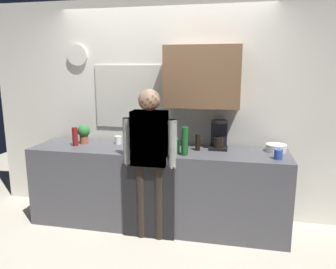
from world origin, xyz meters
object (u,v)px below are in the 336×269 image
Objects in this scene: potted_plant at (84,133)px; person_at_sink at (150,152)px; bottle_red_vinegar at (75,136)px; mixing_bowl at (276,148)px; bottle_green_wine at (185,141)px; cup_blue_mug at (278,154)px; coffee_maker at (219,136)px; dish_soap at (177,146)px; bottle_clear_soda at (147,134)px; person_guest at (150,152)px; bottle_dark_sauce at (198,142)px; cup_white_mug at (118,140)px.

person_at_sink reaches higher than potted_plant.
bottle_red_vinegar reaches higher than mixing_bowl.
mixing_bowl is (2.28, 0.21, -0.07)m from bottle_red_vinegar.
bottle_green_wine reaches higher than cup_blue_mug.
coffee_maker is 1.83× the size of dish_soap.
bottle_green_wine is 0.59m from bottle_clear_soda.
person_at_sink and person_guest have the same top height.
bottle_clear_soda is 1.47m from cup_blue_mug.
bottle_red_vinegar is 2.20× the size of cup_blue_mug.
coffee_maker reaches higher than mixing_bowl.
cup_blue_mug is (0.61, -0.31, -0.10)m from coffee_maker.
bottle_green_wine is 1.31m from potted_plant.
bottle_green_wine is 0.26m from bottle_dark_sauce.
bottle_dark_sauce is 0.82× the size of mixing_bowl.
coffee_maker reaches higher than potted_plant.
bottle_clear_soda is 1.27× the size of bottle_red_vinegar.
bottle_red_vinegar is 0.50m from cup_white_mug.
mixing_bowl is 1.09m from dish_soap.
person_guest reaches higher than mixing_bowl.
bottle_green_wine is at bearing 23.32° from person_at_sink.
bottle_dark_sauce is 1.89× the size of cup_white_mug.
potted_plant is 1.28× the size of dish_soap.
bottle_dark_sauce is 1.43m from bottle_red_vinegar.
coffee_maker reaches higher than bottle_clear_soda.
bottle_dark_sauce is 1.39m from potted_plant.
cup_blue_mug is 1.30m from person_at_sink.
bottle_green_wine is 1.30× the size of potted_plant.
bottle_dark_sauce reaches higher than mixing_bowl.
potted_plant is 1.21m from dish_soap.
cup_white_mug is (0.46, 0.19, -0.06)m from bottle_red_vinegar.
bottle_green_wine reaches higher than bottle_clear_soda.
dish_soap is at bearing 38.21° from person_at_sink.
person_at_sink is at bearing -159.90° from mixing_bowl.
bottle_dark_sauce reaches higher than cup_white_mug.
bottle_clear_soda is 0.38m from cup_white_mug.
person_guest is at bearing -146.17° from dish_soap.
bottle_dark_sauce is 1.00× the size of dish_soap.
bottle_green_wine is at bearing -137.56° from person_guest.
person_at_sink is (-0.26, -0.17, -0.04)m from dish_soap.
bottle_green_wine reaches higher than cup_white_mug.
cup_white_mug is at bearing 158.55° from bottle_green_wine.
bottle_clear_soda reaches higher than potted_plant.
bottle_clear_soda is 1.27× the size of mixing_bowl.
cup_white_mug is at bearing -18.12° from person_guest.
bottle_clear_soda is 0.49m from dish_soap.
potted_plant reaches higher than dish_soap.
person_at_sink reaches higher than bottle_clear_soda.
cup_blue_mug is at bearing -2.74° from bottle_red_vinegar.
coffee_maker reaches higher than cup_white_mug.
mixing_bowl is at bearing 20.52° from bottle_green_wine.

